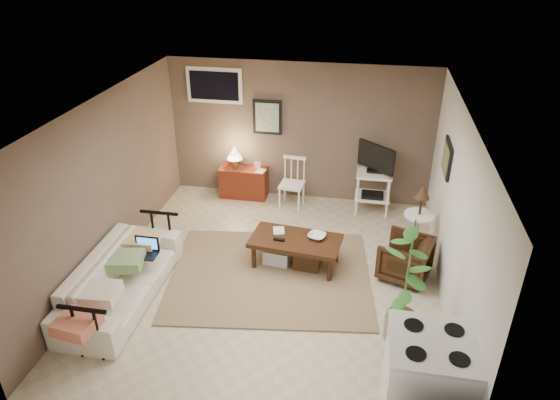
% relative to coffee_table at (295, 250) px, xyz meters
% --- Properties ---
extents(floor, '(5.00, 5.00, 0.00)m').
position_rel_coffee_table_xyz_m(floor, '(-0.27, -0.35, -0.26)').
color(floor, '#C1B293').
rests_on(floor, ground).
extents(art_back, '(0.50, 0.03, 0.60)m').
position_rel_coffee_table_xyz_m(art_back, '(-0.82, 2.13, 1.19)').
color(art_back, black).
extents(art_right, '(0.03, 0.60, 0.45)m').
position_rel_coffee_table_xyz_m(art_right, '(1.95, 0.70, 1.26)').
color(art_right, black).
extents(window, '(0.96, 0.03, 0.60)m').
position_rel_coffee_table_xyz_m(window, '(-1.72, 2.13, 1.69)').
color(window, white).
extents(rug, '(2.99, 2.53, 0.03)m').
position_rel_coffee_table_xyz_m(rug, '(-0.30, -0.30, -0.25)').
color(rug, '#947A56').
rests_on(rug, floor).
extents(coffee_table, '(1.31, 0.77, 0.47)m').
position_rel_coffee_table_xyz_m(coffee_table, '(0.00, 0.00, 0.00)').
color(coffee_table, '#381E0F').
rests_on(coffee_table, floor).
extents(sofa, '(0.62, 2.14, 0.84)m').
position_rel_coffee_table_xyz_m(sofa, '(-2.07, -1.11, 0.15)').
color(sofa, silver).
rests_on(sofa, floor).
extents(sofa_pillows, '(0.41, 2.03, 0.14)m').
position_rel_coffee_table_xyz_m(sofa_pillows, '(-2.02, -1.36, 0.25)').
color(sofa_pillows, beige).
rests_on(sofa_pillows, sofa).
extents(sofa_end_rails, '(0.57, 2.13, 0.72)m').
position_rel_coffee_table_xyz_m(sofa_end_rails, '(-1.95, -1.11, 0.10)').
color(sofa_end_rails, black).
rests_on(sofa_end_rails, floor).
extents(laptop, '(0.33, 0.24, 0.22)m').
position_rel_coffee_table_xyz_m(laptop, '(-1.87, -0.74, 0.28)').
color(laptop, black).
rests_on(laptop, sofa).
extents(red_console, '(0.83, 0.37, 0.96)m').
position_rel_coffee_table_xyz_m(red_console, '(-1.24, 1.95, 0.07)').
color(red_console, maroon).
rests_on(red_console, floor).
extents(spindle_chair, '(0.43, 0.43, 0.87)m').
position_rel_coffee_table_xyz_m(spindle_chair, '(-0.32, 1.74, 0.15)').
color(spindle_chair, white).
rests_on(spindle_chair, floor).
extents(tv_stand, '(0.59, 0.51, 1.22)m').
position_rel_coffee_table_xyz_m(tv_stand, '(1.04, 1.79, 0.38)').
color(tv_stand, white).
rests_on(tv_stand, floor).
extents(side_table, '(0.42, 0.42, 1.13)m').
position_rel_coffee_table_xyz_m(side_table, '(1.69, 0.59, 0.44)').
color(side_table, white).
rests_on(side_table, floor).
extents(armchair, '(0.76, 0.79, 0.65)m').
position_rel_coffee_table_xyz_m(armchair, '(1.52, 0.02, 0.06)').
color(armchair, black).
rests_on(armchair, floor).
extents(potted_plant, '(0.41, 0.41, 1.62)m').
position_rel_coffee_table_xyz_m(potted_plant, '(1.43, -1.20, 0.60)').
color(potted_plant, gray).
rests_on(potted_plant, floor).
extents(stove, '(0.80, 0.75, 1.05)m').
position_rel_coffee_table_xyz_m(stove, '(1.61, -2.35, 0.26)').
color(stove, white).
rests_on(stove, floor).
extents(bowl, '(0.25, 0.12, 0.24)m').
position_rel_coffee_table_xyz_m(bowl, '(0.30, 0.08, 0.30)').
color(bowl, '#381E0F').
rests_on(bowl, coffee_table).
extents(book_table, '(0.16, 0.05, 0.22)m').
position_rel_coffee_table_xyz_m(book_table, '(-0.34, 0.14, 0.29)').
color(book_table, '#381E0F').
rests_on(book_table, coffee_table).
extents(book_console, '(0.15, 0.05, 0.20)m').
position_rel_coffee_table_xyz_m(book_console, '(-0.97, 1.87, 0.39)').
color(book_console, '#381E0F').
rests_on(book_console, red_console).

